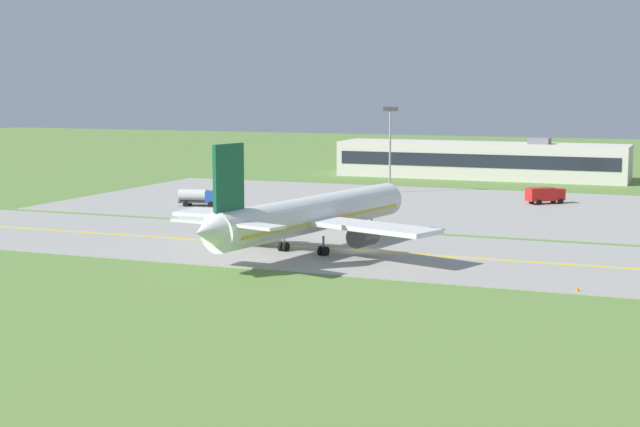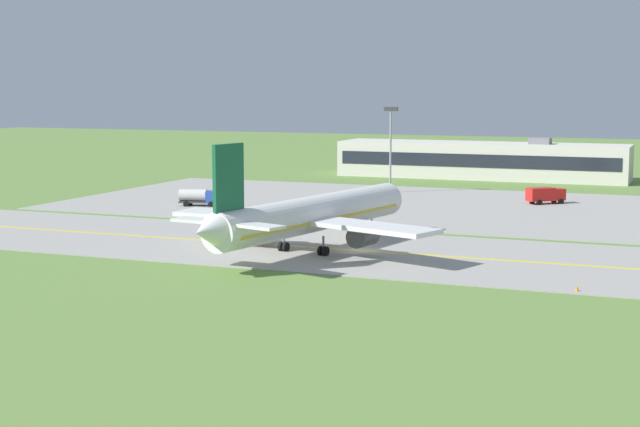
% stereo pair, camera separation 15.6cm
% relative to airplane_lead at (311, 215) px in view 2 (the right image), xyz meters
% --- Properties ---
extents(ground_plane, '(500.00, 500.00, 0.00)m').
position_rel_airplane_lead_xyz_m(ground_plane, '(5.16, 2.37, -4.13)').
color(ground_plane, olive).
extents(taxiway_strip, '(240.00, 28.00, 0.10)m').
position_rel_airplane_lead_xyz_m(taxiway_strip, '(5.16, 2.37, -4.08)').
color(taxiway_strip, '#9E9B93').
rests_on(taxiway_strip, ground).
extents(apron_pad, '(140.00, 52.00, 0.10)m').
position_rel_airplane_lead_xyz_m(apron_pad, '(15.16, 44.37, -4.08)').
color(apron_pad, '#9E9B93').
rests_on(apron_pad, ground).
extents(taxiway_centreline, '(220.00, 0.60, 0.01)m').
position_rel_airplane_lead_xyz_m(taxiway_centreline, '(5.16, 2.37, -4.03)').
color(taxiway_centreline, yellow).
rests_on(taxiway_centreline, taxiway_strip).
extents(airplane_lead, '(32.18, 39.47, 12.70)m').
position_rel_airplane_lead_xyz_m(airplane_lead, '(0.00, 0.00, 0.00)').
color(airplane_lead, white).
rests_on(airplane_lead, ground).
extents(service_truck_baggage, '(6.42, 5.36, 2.59)m').
position_rel_airplane_lead_xyz_m(service_truck_baggage, '(-10.69, 30.82, -2.95)').
color(service_truck_baggage, red).
rests_on(service_truck_baggage, ground).
extents(service_truck_fuel, '(6.32, 3.52, 2.65)m').
position_rel_airplane_lead_xyz_m(service_truck_fuel, '(-31.29, 31.30, -2.60)').
color(service_truck_fuel, '#264CA5').
rests_on(service_truck_fuel, ground).
extents(service_truck_catering, '(5.89, 5.47, 2.60)m').
position_rel_airplane_lead_xyz_m(service_truck_catering, '(17.25, 53.55, -2.60)').
color(service_truck_catering, red).
rests_on(service_truck_catering, ground).
extents(terminal_building, '(56.96, 12.41, 8.23)m').
position_rel_airplane_lead_xyz_m(terminal_building, '(-1.37, 92.90, -0.60)').
color(terminal_building, beige).
rests_on(terminal_building, ground).
extents(apron_light_mast, '(2.40, 0.50, 14.70)m').
position_rel_airplane_lead_xyz_m(apron_light_mast, '(-10.00, 60.01, 5.19)').
color(apron_light_mast, gray).
rests_on(apron_light_mast, ground).
extents(traffic_cone_near_edge, '(0.44, 0.44, 0.60)m').
position_rel_airplane_lead_xyz_m(traffic_cone_near_edge, '(29.96, -10.55, -3.83)').
color(traffic_cone_near_edge, orange).
rests_on(traffic_cone_near_edge, ground).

